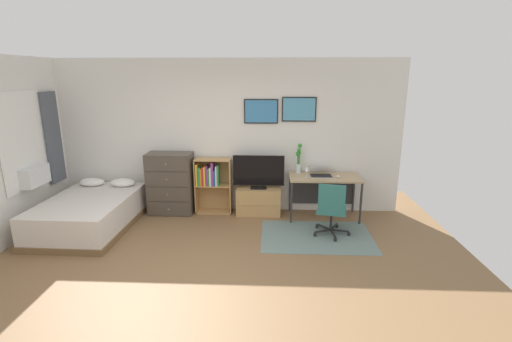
% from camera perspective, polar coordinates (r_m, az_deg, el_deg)
% --- Properties ---
extents(ground_plane, '(7.20, 7.20, 0.00)m').
position_cam_1_polar(ground_plane, '(4.78, -7.71, -15.93)').
color(ground_plane, brown).
extents(wall_back_with_posters, '(6.12, 0.09, 2.70)m').
position_cam_1_polar(wall_back_with_posters, '(6.60, -4.30, 5.38)').
color(wall_back_with_posters, silver).
rests_on(wall_back_with_posters, ground_plane).
extents(area_rug, '(1.70, 1.20, 0.01)m').
position_cam_1_polar(area_rug, '(5.85, 9.36, -9.93)').
color(area_rug, slate).
rests_on(area_rug, ground_plane).
extents(bed, '(1.31, 1.92, 0.64)m').
position_cam_1_polar(bed, '(6.56, -24.29, -5.88)').
color(bed, brown).
rests_on(bed, ground_plane).
extents(dresser, '(0.79, 0.46, 1.10)m').
position_cam_1_polar(dresser, '(6.72, -13.09, -1.88)').
color(dresser, '#4C4238').
rests_on(dresser, ground_plane).
extents(bookshelf, '(0.64, 0.30, 0.99)m').
position_cam_1_polar(bookshelf, '(6.61, -6.96, -1.47)').
color(bookshelf, tan).
rests_on(bookshelf, ground_plane).
extents(tv_stand, '(0.78, 0.41, 0.48)m').
position_cam_1_polar(tv_stand, '(6.58, 0.40, -4.65)').
color(tv_stand, tan).
rests_on(tv_stand, ground_plane).
extents(television, '(0.89, 0.16, 0.59)m').
position_cam_1_polar(television, '(6.40, 0.40, -0.16)').
color(television, black).
rests_on(television, tv_stand).
extents(desk, '(1.20, 0.63, 0.74)m').
position_cam_1_polar(desk, '(6.50, 10.45, -1.75)').
color(desk, tan).
rests_on(desk, ground_plane).
extents(office_chair, '(0.58, 0.57, 0.86)m').
position_cam_1_polar(office_chair, '(5.73, 11.62, -5.66)').
color(office_chair, '#232326').
rests_on(office_chair, ground_plane).
extents(laptop, '(0.40, 0.43, 0.17)m').
position_cam_1_polar(laptop, '(6.43, 9.96, -0.07)').
color(laptop, '#B7B7BC').
rests_on(laptop, desk).
extents(computer_mouse, '(0.06, 0.10, 0.03)m').
position_cam_1_polar(computer_mouse, '(6.36, 12.64, -0.83)').
color(computer_mouse, silver).
rests_on(computer_mouse, desk).
extents(bamboo_vase, '(0.10, 0.10, 0.52)m').
position_cam_1_polar(bamboo_vase, '(6.49, 6.61, 1.89)').
color(bamboo_vase, silver).
rests_on(bamboo_vase, desk).
extents(wine_glass, '(0.07, 0.07, 0.18)m').
position_cam_1_polar(wine_glass, '(6.26, 7.90, 0.25)').
color(wine_glass, silver).
rests_on(wine_glass, desk).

